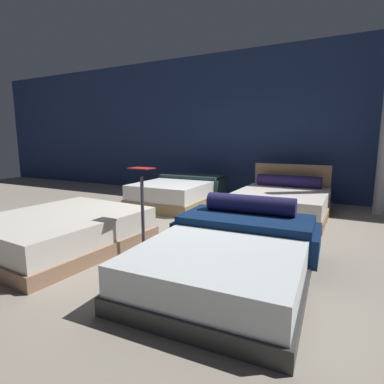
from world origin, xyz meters
TOP-DOWN VIEW (x-y plane):
  - ground_plane at (0.00, 0.00)m, footprint 18.00×18.00m
  - showroom_back_wall at (0.00, 3.26)m, footprint 18.00×0.06m
  - bed_0 at (-1.08, -1.47)m, footprint 1.77×2.06m
  - bed_1 at (1.17, -1.27)m, footprint 1.67×2.22m
  - bed_2 at (-1.09, 1.61)m, footprint 1.54×2.10m
  - bed_3 at (1.09, 1.64)m, footprint 1.65×2.00m
  - price_sign at (0.00, -1.18)m, footprint 0.28×0.24m

SIDE VIEW (x-z plane):
  - ground_plane at x=0.00m, z-range -0.02..0.00m
  - bed_0 at x=-1.08m, z-range 0.00..0.44m
  - bed_1 at x=1.17m, z-range -0.12..0.61m
  - bed_3 at x=1.09m, z-range -0.20..0.69m
  - bed_2 at x=-1.09m, z-range -0.03..0.56m
  - price_sign at x=0.00m, z-range -0.12..0.95m
  - showroom_back_wall at x=0.00m, z-range 0.00..3.50m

